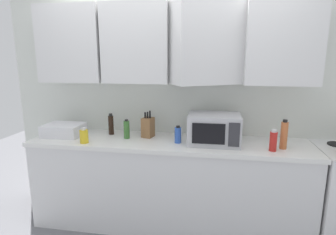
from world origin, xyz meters
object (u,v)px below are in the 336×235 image
at_px(bottle_soy_dark, 111,125).
at_px(bottle_green_oil, 127,129).
at_px(knife_block, 148,127).
at_px(bottle_blue_cleaner, 178,135).
at_px(microwave, 214,129).
at_px(bottle_red_sauce, 273,141).
at_px(dish_rack, 64,130).
at_px(bottle_yellow_mustard, 84,136).
at_px(bottle_spice_jar, 284,135).

relative_size(bottle_soy_dark, bottle_green_oil, 1.16).
relative_size(knife_block, bottle_blue_cleaner, 1.64).
xyz_separation_m(microwave, bottle_red_sauce, (0.51, -0.14, -0.05)).
distance_m(bottle_red_sauce, bottle_green_oil, 1.38).
distance_m(bottle_soy_dark, bottle_green_oil, 0.24).
height_order(dish_rack, bottle_green_oil, bottle_green_oil).
bearing_deg(bottle_red_sauce, bottle_blue_cleaner, 173.46).
bearing_deg(bottle_red_sauce, microwave, 164.56).
bearing_deg(microwave, bottle_soy_dark, 172.80).
xyz_separation_m(knife_block, bottle_yellow_mustard, (-0.55, -0.30, -0.04)).
bearing_deg(bottle_green_oil, bottle_soy_dark, 150.91).
bearing_deg(bottle_green_oil, bottle_blue_cleaner, -6.83).
xyz_separation_m(dish_rack, bottle_blue_cleaner, (1.20, -0.05, 0.02)).
bearing_deg(knife_block, bottle_yellow_mustard, -151.41).
bearing_deg(microwave, dish_rack, 179.58).
bearing_deg(dish_rack, bottle_red_sauce, -4.23).
bearing_deg(microwave, bottle_spice_jar, -5.69).
distance_m(bottle_yellow_mustard, bottle_spice_jar, 1.83).
distance_m(microwave, bottle_red_sauce, 0.53).
distance_m(knife_block, bottle_yellow_mustard, 0.63).
distance_m(knife_block, bottle_soy_dark, 0.41).
bearing_deg(bottle_yellow_mustard, bottle_red_sauce, 1.89).
bearing_deg(bottle_green_oil, bottle_red_sauce, -6.65).
height_order(bottle_spice_jar, bottle_green_oil, bottle_spice_jar).
bearing_deg(bottle_red_sauce, bottle_soy_dark, 170.10).
xyz_separation_m(bottle_yellow_mustard, bottle_green_oil, (0.35, 0.22, 0.03)).
distance_m(bottle_green_oil, bottle_blue_cleaner, 0.53).
distance_m(knife_block, bottle_spice_jar, 1.29).
distance_m(microwave, bottle_spice_jar, 0.61).
height_order(knife_block, bottle_soy_dark, knife_block).
bearing_deg(microwave, bottle_red_sauce, -15.44).
relative_size(bottle_yellow_mustard, bottle_blue_cleaner, 0.88).
bearing_deg(dish_rack, knife_block, 5.98).
bearing_deg(bottle_blue_cleaner, bottle_yellow_mustard, -170.07).
bearing_deg(bottle_spice_jar, microwave, 174.31).
bearing_deg(bottle_soy_dark, microwave, -7.20).
relative_size(bottle_red_sauce, bottle_green_oil, 0.99).
bearing_deg(dish_rack, bottle_green_oil, 0.70).
bearing_deg(bottle_yellow_mustard, dish_rack, 147.36).
distance_m(bottle_yellow_mustard, bottle_red_sauce, 1.73).
bearing_deg(bottle_green_oil, dish_rack, -179.30).
relative_size(bottle_spice_jar, bottle_green_oil, 1.37).
relative_size(microwave, bottle_spice_jar, 1.81).
relative_size(knife_block, bottle_spice_jar, 1.04).
height_order(microwave, bottle_spice_jar, microwave).
bearing_deg(bottle_soy_dark, knife_block, -4.53).
height_order(knife_block, bottle_yellow_mustard, knife_block).
distance_m(dish_rack, bottle_blue_cleaner, 1.21).
bearing_deg(bottle_red_sauce, dish_rack, 175.77).
bearing_deg(bottle_spice_jar, bottle_soy_dark, 173.35).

